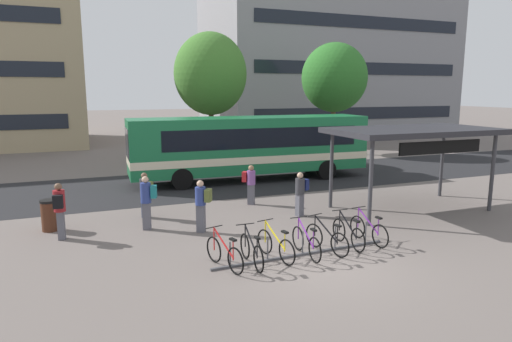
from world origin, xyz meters
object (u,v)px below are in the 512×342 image
at_px(city_bus, 249,145).
at_px(parked_bicycle_black_1, 252,251).
at_px(commuter_black_pack_2, 60,207).
at_px(trash_bin, 50,215).
at_px(commuter_red_pack_3, 250,182).
at_px(street_tree_1, 334,78).
at_px(parked_bicycle_black_4, 327,239).
at_px(parked_bicycle_black_5, 348,234).
at_px(commuter_navy_pack_0, 301,191).
at_px(transit_shelter, 414,133).
at_px(commuter_olive_pack_5, 202,202).
at_px(commuter_teal_pack_4, 147,199).
at_px(commuter_olive_pack_1, 145,192).
at_px(parked_bicycle_yellow_2, 276,246).
at_px(parked_bicycle_red_0, 224,254).
at_px(street_tree_0, 210,74).
at_px(parked_bicycle_purple_3, 306,243).
at_px(parked_bicycle_purple_6, 369,230).

relative_size(city_bus, parked_bicycle_black_1, 7.03).
xyz_separation_m(commuter_black_pack_2, trash_bin, (-0.37, 1.11, -0.50)).
height_order(commuter_red_pack_3, street_tree_1, street_tree_1).
distance_m(parked_bicycle_black_4, commuter_red_pack_3, 5.87).
height_order(commuter_red_pack_3, trash_bin, commuter_red_pack_3).
xyz_separation_m(city_bus, parked_bicycle_black_5, (-0.84, -10.36, -1.39)).
xyz_separation_m(commuter_navy_pack_0, street_tree_1, (9.71, 13.84, 4.47)).
bearing_deg(commuter_navy_pack_0, transit_shelter, 148.79).
xyz_separation_m(parked_bicycle_black_4, commuter_olive_pack_5, (-2.80, 3.07, 0.60)).
bearing_deg(parked_bicycle_black_4, commuter_red_pack_3, -13.11).
relative_size(parked_bicycle_black_5, commuter_teal_pack_4, 0.97).
bearing_deg(commuter_navy_pack_0, parked_bicycle_black_1, 26.73).
relative_size(commuter_olive_pack_1, street_tree_1, 0.21).
height_order(transit_shelter, commuter_black_pack_2, transit_shelter).
height_order(parked_bicycle_black_1, street_tree_1, street_tree_1).
xyz_separation_m(city_bus, transit_shelter, (3.70, -7.64, 1.16)).
bearing_deg(street_tree_1, parked_bicycle_yellow_2, -125.20).
relative_size(city_bus, commuter_black_pack_2, 6.87).
distance_m(parked_bicycle_black_1, parked_bicycle_yellow_2, 0.77).
bearing_deg(commuter_teal_pack_4, commuter_red_pack_3, -141.00).
distance_m(parked_bicycle_black_1, commuter_olive_pack_5, 3.29).
xyz_separation_m(parked_bicycle_red_0, street_tree_0, (4.65, 17.28, 5.14)).
relative_size(city_bus, parked_bicycle_black_5, 7.03).
bearing_deg(parked_bicycle_yellow_2, commuter_red_pack_3, -26.25).
bearing_deg(commuter_olive_pack_5, parked_bicycle_black_4, 166.98).
bearing_deg(trash_bin, commuter_navy_pack_0, -9.59).
distance_m(parked_bicycle_red_0, parked_bicycle_purple_3, 2.35).
height_order(commuter_navy_pack_0, commuter_teal_pack_4, commuter_teal_pack_4).
distance_m(transit_shelter, commuter_teal_pack_4, 10.00).
bearing_deg(commuter_teal_pack_4, parked_bicycle_black_4, 153.48).
xyz_separation_m(transit_shelter, commuter_black_pack_2, (-12.37, 1.05, -1.91)).
bearing_deg(commuter_black_pack_2, street_tree_0, -27.08).
distance_m(parked_bicycle_yellow_2, commuter_olive_pack_5, 3.34).
height_order(parked_bicycle_purple_3, parked_bicycle_purple_6, same).
relative_size(city_bus, transit_shelter, 1.93).
height_order(commuter_olive_pack_1, street_tree_1, street_tree_1).
distance_m(parked_bicycle_yellow_2, commuter_navy_pack_0, 4.48).
distance_m(commuter_black_pack_2, commuter_teal_pack_4, 2.62).
height_order(parked_bicycle_purple_6, commuter_red_pack_3, commuter_red_pack_3).
bearing_deg(commuter_olive_pack_1, parked_bicycle_black_1, 174.30).
height_order(parked_bicycle_yellow_2, commuter_teal_pack_4, commuter_teal_pack_4).
xyz_separation_m(parked_bicycle_purple_3, transit_shelter, (6.06, 2.97, 2.55)).
relative_size(parked_bicycle_purple_6, commuter_olive_pack_1, 1.05).
relative_size(parked_bicycle_black_4, trash_bin, 1.64).
bearing_deg(parked_bicycle_yellow_2, commuter_olive_pack_1, 14.54).
relative_size(parked_bicycle_purple_6, commuter_black_pack_2, 0.98).
xyz_separation_m(parked_bicycle_yellow_2, parked_bicycle_purple_3, (0.88, -0.10, 0.00)).
bearing_deg(parked_bicycle_yellow_2, street_tree_0, -22.35).
relative_size(parked_bicycle_black_4, transit_shelter, 0.27).
relative_size(parked_bicycle_purple_3, trash_bin, 1.67).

